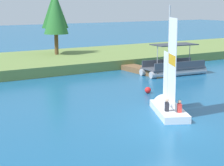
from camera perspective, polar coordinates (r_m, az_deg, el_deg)
The scene contains 8 objects.
ground_plane at distance 21.20m, azimuth 7.96°, elevation -6.57°, with size 200.00×200.00×0.00m, color #195684.
shore_bank at distance 41.44m, azimuth -13.50°, elevation 2.57°, with size 80.00×12.42×0.92m, color olive.
shoreline_tree_midright at distance 44.16m, azimuth -7.81°, elevation 9.60°, with size 2.59×2.59×6.64m.
shoreline_tree_right at distance 45.25m, azimuth -7.96°, elevation 10.12°, with size 2.86×2.86×6.82m.
wooden_dock at distance 38.05m, azimuth 4.34°, elevation 1.77°, with size 1.55×6.09×0.48m, color brown.
sailboat at distance 24.80m, azimuth 7.50°, elevation -2.86°, with size 3.30×4.78×6.72m.
pontoon_boat at distance 37.38m, azimuth 8.53°, elevation 2.17°, with size 6.02×2.81×2.76m.
channel_buoy at distance 29.53m, azimuth 5.01°, elevation -0.99°, with size 0.45×0.45×0.45m, color red.
Camera 1 is at (-13.17, -15.33, 6.41)m, focal length 65.86 mm.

